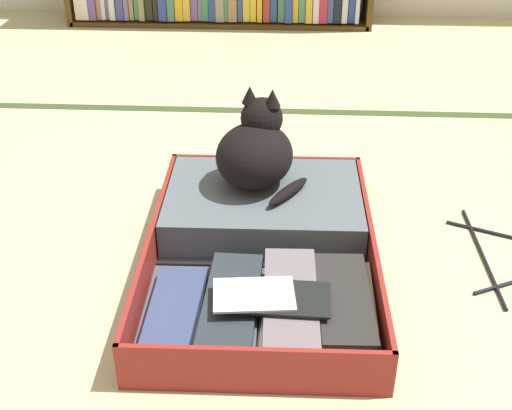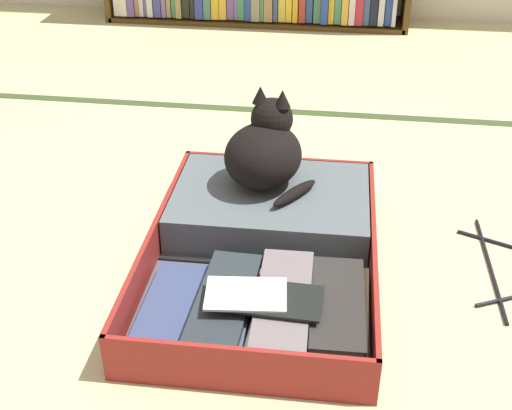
% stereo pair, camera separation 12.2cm
% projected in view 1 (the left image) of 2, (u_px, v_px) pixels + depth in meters
% --- Properties ---
extents(ground_plane, '(10.00, 10.00, 0.00)m').
position_uv_depth(ground_plane, '(249.00, 273.00, 1.79)').
color(ground_plane, '#C1C18D').
extents(tatami_border, '(4.80, 0.05, 0.00)m').
position_uv_depth(tatami_border, '(265.00, 111.00, 2.69)').
color(tatami_border, '#384A26').
rests_on(tatami_border, ground_plane).
extents(open_suitcase, '(0.59, 0.86, 0.12)m').
position_uv_depth(open_suitcase, '(265.00, 242.00, 1.82)').
color(open_suitcase, maroon).
rests_on(open_suitcase, ground_plane).
extents(black_cat, '(0.30, 0.30, 0.27)m').
position_uv_depth(black_cat, '(257.00, 150.00, 1.91)').
color(black_cat, black).
rests_on(black_cat, open_suitcase).
extents(clothes_hanger, '(0.24, 0.46, 0.01)m').
position_uv_depth(clothes_hanger, '(497.00, 256.00, 1.85)').
color(clothes_hanger, black).
rests_on(clothes_hanger, ground_plane).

